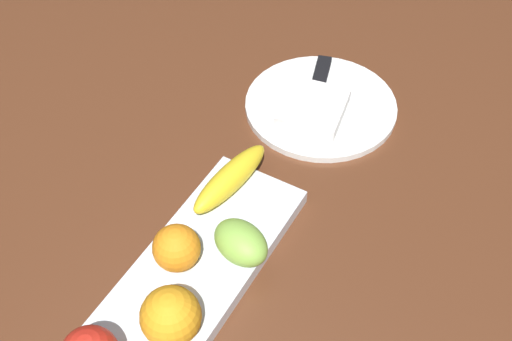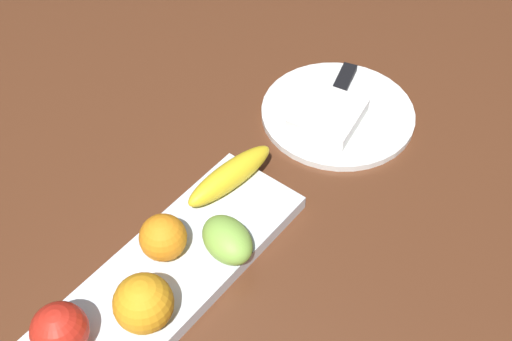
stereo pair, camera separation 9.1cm
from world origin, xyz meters
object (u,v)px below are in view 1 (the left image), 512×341
at_px(fruit_tray, 171,302).
at_px(knife, 321,82).
at_px(banana, 231,179).
at_px(grape_bunch, 241,242).
at_px(dinner_plate, 321,106).
at_px(folded_napkin, 313,109).
at_px(orange_near_apple, 177,248).
at_px(orange_near_banana, 171,316).

height_order(fruit_tray, knife, knife).
bearing_deg(knife, fruit_tray, -14.12).
distance_m(banana, grape_bunch, 0.12).
xyz_separation_m(banana, knife, (-0.28, 0.01, -0.03)).
bearing_deg(banana, knife, -174.09).
height_order(fruit_tray, dinner_plate, fruit_tray).
distance_m(dinner_plate, knife, 0.05).
distance_m(grape_bunch, folded_napkin, 0.30).
relative_size(orange_near_apple, orange_near_banana, 0.86).
xyz_separation_m(orange_near_apple, knife, (-0.42, -0.00, -0.04)).
relative_size(banana, knife, 0.86).
relative_size(dinner_plate, knife, 1.39).
bearing_deg(orange_near_banana, fruit_tray, -140.49).
xyz_separation_m(banana, grape_bunch, (0.09, 0.07, 0.00)).
xyz_separation_m(dinner_plate, folded_napkin, (0.03, -0.00, 0.02)).
bearing_deg(orange_near_apple, dinner_plate, 176.82).
height_order(orange_near_apple, folded_napkin, orange_near_apple).
xyz_separation_m(grape_bunch, folded_napkin, (-0.30, -0.04, -0.02)).
bearing_deg(folded_napkin, orange_near_banana, 3.98).
distance_m(fruit_tray, dinner_plate, 0.43).
xyz_separation_m(banana, dinner_plate, (-0.24, 0.03, -0.04)).
xyz_separation_m(orange_near_banana, grape_bunch, (-0.14, 0.01, -0.01)).
distance_m(banana, folded_napkin, 0.21).
relative_size(fruit_tray, grape_bunch, 5.95).
xyz_separation_m(fruit_tray, banana, (-0.19, -0.03, 0.03)).
distance_m(fruit_tray, orange_near_apple, 0.07).
relative_size(fruit_tray, orange_near_banana, 6.59).
bearing_deg(orange_near_banana, folded_napkin, -176.02).
relative_size(banana, dinner_plate, 0.62).
distance_m(fruit_tray, folded_napkin, 0.40).
bearing_deg(orange_near_banana, knife, -174.15).
xyz_separation_m(banana, folded_napkin, (-0.21, 0.03, -0.02)).
bearing_deg(fruit_tray, orange_near_banana, 39.51).
height_order(fruit_tray, banana, banana).
height_order(fruit_tray, orange_near_apple, orange_near_apple).
relative_size(orange_near_banana, knife, 0.41).
height_order(grape_bunch, knife, grape_bunch).
height_order(orange_near_apple, knife, orange_near_apple).
bearing_deg(fruit_tray, orange_near_apple, -156.82).
height_order(grape_bunch, dinner_plate, grape_bunch).
xyz_separation_m(fruit_tray, knife, (-0.47, -0.02, 0.00)).
bearing_deg(orange_near_banana, dinner_plate, -176.29).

